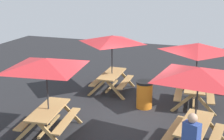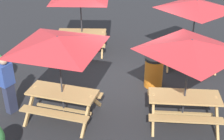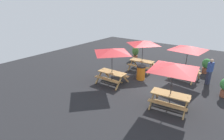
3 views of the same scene
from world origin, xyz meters
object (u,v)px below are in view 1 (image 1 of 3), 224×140
(picnic_table_2, at_px, (46,69))
(picnic_table_3, at_px, (199,79))
(picnic_table_0, at_px, (112,43))
(trash_bin_orange, at_px, (144,94))
(picnic_table_1, at_px, (198,52))

(picnic_table_2, bearing_deg, picnic_table_3, -90.51)
(picnic_table_0, bearing_deg, trash_bin_orange, -128.10)
(picnic_table_2, relative_size, trash_bin_orange, 2.87)
(picnic_table_0, relative_size, picnic_table_1, 1.00)
(picnic_table_1, bearing_deg, picnic_table_3, -179.14)
(picnic_table_0, distance_m, picnic_table_3, 4.99)
(picnic_table_1, relative_size, picnic_table_3, 0.83)
(picnic_table_0, xyz_separation_m, trash_bin_orange, (-1.22, -1.63, -1.49))
(picnic_table_2, xyz_separation_m, picnic_table_3, (0.44, -4.13, 0.00))
(picnic_table_2, bearing_deg, trash_bin_orange, -45.59)
(picnic_table_1, height_order, trash_bin_orange, picnic_table_1)
(picnic_table_2, distance_m, picnic_table_3, 4.16)
(picnic_table_2, bearing_deg, picnic_table_1, -54.13)
(picnic_table_3, bearing_deg, picnic_table_0, 53.00)
(picnic_table_2, relative_size, picnic_table_3, 1.00)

